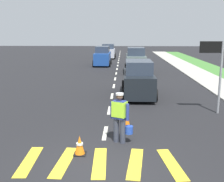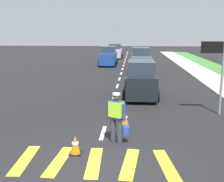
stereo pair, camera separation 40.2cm
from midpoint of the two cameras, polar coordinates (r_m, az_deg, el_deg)
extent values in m
plane|color=black|center=(28.02, 0.64, 4.60)|extent=(96.00, 96.00, 0.00)
cube|color=yellow|center=(8.49, -17.97, -13.51)|extent=(0.46, 1.92, 0.01)
cube|color=yellow|center=(8.20, -11.20, -14.04)|extent=(0.48, 1.92, 0.01)
cube|color=yellow|center=(8.04, -4.03, -14.40)|extent=(0.44, 1.91, 0.01)
cube|color=yellow|center=(8.00, 3.35, -14.55)|extent=(0.56, 1.93, 0.01)
cube|color=yellow|center=(8.08, 10.69, -14.46)|extent=(0.62, 1.93, 0.01)
cube|color=silver|center=(10.16, -2.57, -8.61)|extent=(0.14, 1.40, 0.01)
cube|color=silver|center=(13.01, -1.44, -3.98)|extent=(0.14, 1.40, 0.01)
cube|color=silver|center=(15.91, -0.72, -1.02)|extent=(0.14, 1.40, 0.01)
cube|color=silver|center=(18.84, -0.23, 1.02)|extent=(0.14, 1.40, 0.01)
cube|color=silver|center=(21.79, 0.13, 2.51)|extent=(0.14, 1.40, 0.01)
cube|color=silver|center=(24.75, 0.40, 3.64)|extent=(0.14, 1.40, 0.01)
cube|color=silver|center=(27.72, 0.62, 4.53)|extent=(0.14, 1.40, 0.01)
cube|color=silver|center=(30.70, 0.79, 5.25)|extent=(0.14, 1.40, 0.01)
cube|color=silver|center=(33.68, 0.93, 5.84)|extent=(0.14, 1.40, 0.01)
cube|color=silver|center=(36.66, 1.06, 6.34)|extent=(0.14, 1.40, 0.01)
cube|color=silver|center=(39.65, 1.16, 6.76)|extent=(0.14, 1.40, 0.01)
cube|color=silver|center=(42.64, 1.25, 7.12)|extent=(0.14, 1.40, 0.01)
cube|color=silver|center=(45.63, 1.32, 7.43)|extent=(0.14, 1.40, 0.01)
cube|color=silver|center=(48.62, 1.39, 7.71)|extent=(0.14, 1.40, 0.01)
cube|color=silver|center=(51.61, 1.45, 7.95)|extent=(0.14, 1.40, 0.01)
cube|color=silver|center=(54.60, 1.50, 8.17)|extent=(0.14, 1.40, 0.01)
cylinder|color=#383D4C|center=(9.27, -0.38, -7.99)|extent=(0.18, 0.18, 0.82)
cylinder|color=#383D4C|center=(9.17, 0.95, -8.23)|extent=(0.18, 0.18, 0.82)
cube|color=navy|center=(9.00, 0.28, -3.86)|extent=(0.46, 0.39, 0.60)
cube|color=#A5EA33|center=(8.99, 0.28, -3.73)|extent=(0.54, 0.45, 0.51)
cylinder|color=navy|center=(9.14, -1.28, -3.93)|extent=(0.11, 0.11, 0.55)
cylinder|color=navy|center=(8.89, 1.89, -4.39)|extent=(0.11, 0.11, 0.55)
sphere|color=brown|center=(8.89, 0.29, -1.13)|extent=(0.22, 0.22, 0.22)
cylinder|color=silver|center=(8.87, 0.29, -0.62)|extent=(0.26, 0.26, 0.06)
cylinder|color=#2347B7|center=(9.16, 2.25, -7.98)|extent=(0.26, 0.26, 0.26)
cylinder|color=gray|center=(13.04, 20.53, 2.48)|extent=(0.10, 0.10, 3.20)
cube|color=white|center=(12.81, 19.21, 8.51)|extent=(1.10, 0.05, 0.44)
cube|color=black|center=(12.80, 19.23, 8.50)|extent=(1.16, 0.04, 0.50)
cube|color=black|center=(10.87, 1.86, -7.16)|extent=(0.36, 0.36, 0.03)
cone|color=orange|center=(10.77, 1.87, -5.55)|extent=(0.30, 0.30, 0.61)
cylinder|color=white|center=(10.76, 1.87, -5.39)|extent=(0.20, 0.20, 0.06)
cube|color=black|center=(8.58, -7.98, -12.67)|extent=(0.36, 0.36, 0.03)
cone|color=orange|center=(8.46, -8.04, -10.88)|extent=(0.30, 0.30, 0.55)
cylinder|color=white|center=(8.45, -8.04, -10.70)|extent=(0.20, 0.20, 0.06)
cube|color=#1E4799|center=(30.83, -2.33, 6.73)|extent=(1.62, 4.32, 1.22)
cube|color=#2D3847|center=(30.86, -2.33, 8.52)|extent=(1.42, 2.38, 0.70)
cylinder|color=black|center=(29.49, -0.92, 5.63)|extent=(0.22, 0.68, 0.68)
cylinder|color=black|center=(29.63, -4.14, 5.63)|extent=(0.22, 0.68, 0.68)
cylinder|color=black|center=(32.14, -0.65, 6.15)|extent=(0.22, 0.68, 0.68)
cylinder|color=black|center=(32.27, -3.61, 6.15)|extent=(0.22, 0.68, 0.68)
cube|color=black|center=(15.84, 4.69, 1.67)|extent=(1.62, 4.24, 1.16)
cube|color=#2D3847|center=(15.60, 4.77, 4.97)|extent=(1.42, 2.33, 0.70)
cylinder|color=black|center=(17.20, 1.74, 1.10)|extent=(0.22, 0.68, 0.68)
cylinder|color=black|center=(17.26, 7.25, 1.04)|extent=(0.22, 0.68, 0.68)
cylinder|color=black|center=(14.63, 1.62, -0.83)|extent=(0.22, 0.68, 0.68)
cylinder|color=black|center=(14.70, 8.09, -0.89)|extent=(0.22, 0.68, 0.68)
cube|color=silver|center=(39.51, -1.08, 7.81)|extent=(1.84, 3.99, 1.12)
cube|color=#2D3847|center=(39.55, -1.08, 9.14)|extent=(1.62, 2.20, 0.70)
cylinder|color=black|center=(38.26, 0.22, 7.08)|extent=(0.22, 0.68, 0.68)
cylinder|color=black|center=(38.38, -2.60, 7.08)|extent=(0.22, 0.68, 0.68)
cylinder|color=black|center=(40.73, 0.35, 7.37)|extent=(0.22, 0.68, 0.68)
cylinder|color=black|center=(40.84, -2.30, 7.37)|extent=(0.22, 0.68, 0.68)
cube|color=slate|center=(25.20, 4.41, 5.75)|extent=(1.68, 4.17, 1.39)
cube|color=#2D3847|center=(25.00, 4.45, 8.11)|extent=(1.48, 2.29, 0.70)
cylinder|color=black|center=(26.53, 2.43, 4.92)|extent=(0.22, 0.68, 0.68)
cylinder|color=black|center=(26.58, 6.16, 4.87)|extent=(0.22, 0.68, 0.68)
cylinder|color=black|center=(23.96, 2.43, 4.16)|extent=(0.22, 0.68, 0.68)
cylinder|color=black|center=(24.03, 6.55, 4.12)|extent=(0.22, 0.68, 0.68)
camera|label=1|loc=(0.20, -90.96, -0.20)|focal=44.53mm
camera|label=2|loc=(0.20, 89.04, 0.20)|focal=44.53mm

